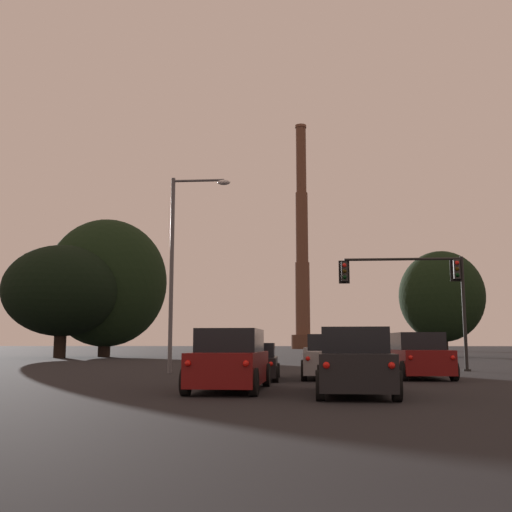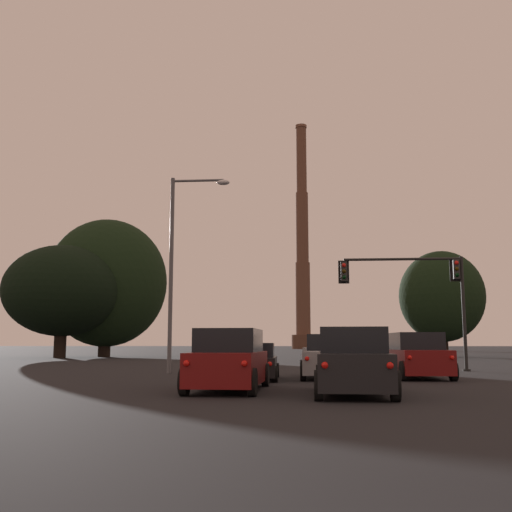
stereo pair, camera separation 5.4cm
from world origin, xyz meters
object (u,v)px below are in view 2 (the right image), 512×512
Objects in this scene: suv_center_lane_second at (352,362)px; pickup_truck_center_lane_front at (329,358)px; street_lamp at (180,254)px; hatchback_left_lane_front at (254,363)px; suv_right_lane_front at (416,356)px; suv_left_lane_second at (229,361)px; smokestack at (302,259)px; traffic_light_overhead_right at (420,282)px.

suv_center_lane_second is 8.44m from pickup_truck_center_lane_front.
street_lamp is (-7.43, 11.46, 4.90)m from suv_center_lane_second.
suv_right_lane_front reaches higher than hatchback_left_lane_front.
suv_left_lane_second is 1.19× the size of hatchback_left_lane_front.
pickup_truck_center_lane_front is 9.19m from street_lamp.
hatchback_left_lane_front is (0.32, 5.40, -0.23)m from suv_left_lane_second.
smokestack is at bearing 89.78° from suv_right_lane_front.
suv_center_lane_second is 7.35m from hatchback_left_lane_front.
suv_center_lane_second is at bearing -57.05° from street_lamp.
hatchback_left_lane_front is 0.75× the size of pickup_truck_center_lane_front.
pickup_truck_center_lane_front is (2.99, 1.89, 0.14)m from hatchback_left_lane_front.
smokestack reaches higher than traffic_light_overhead_right.
suv_center_lane_second and suv_right_lane_front have the same top height.
suv_right_lane_front is at bearing -103.14° from traffic_light_overhead_right.
smokestack is (1.73, 128.38, 22.25)m from hatchback_left_lane_front.
street_lamp reaches higher than suv_left_lane_second.
hatchback_left_lane_front is 0.07× the size of smokestack.
traffic_light_overhead_right reaches higher than hatchback_left_lane_front.
street_lamp is (-7.09, 3.03, 5.00)m from pickup_truck_center_lane_front.
suv_right_lane_front is 0.75× the size of traffic_light_overhead_right.
smokestack is (-4.85, 126.70, 22.02)m from suv_right_lane_front.
street_lamp is (-10.68, 3.25, 4.90)m from suv_right_lane_front.
suv_left_lane_second is at bearing -94.84° from hatchback_left_lane_front.
traffic_light_overhead_right is (5.12, 6.36, 3.80)m from pickup_truck_center_lane_front.
pickup_truck_center_lane_front is 0.58× the size of street_lamp.
street_lamp reaches higher than pickup_truck_center_lane_front.
street_lamp is at bearing 128.33° from hatchback_left_lane_front.
hatchback_left_lane_front is 8.21m from street_lamp.
pickup_truck_center_lane_front is at bearing 174.08° from suv_right_lane_front.
traffic_light_overhead_right is 0.69× the size of street_lamp.
hatchback_left_lane_front is at bearing -145.81° from pickup_truck_center_lane_front.
suv_left_lane_second is 1.00× the size of suv_right_lane_front.
traffic_light_overhead_right is at bearing 44.00° from hatchback_left_lane_front.
pickup_truck_center_lane_front is at bearing -128.84° from traffic_light_overhead_right.
suv_right_lane_front is 128.69m from smokestack.
suv_right_lane_front is at bearing 47.30° from suv_left_lane_second.
suv_left_lane_second is at bearing -112.52° from pickup_truck_center_lane_front.
hatchback_left_lane_front is at bearing 88.22° from suv_left_lane_second.
suv_left_lane_second is at bearing -121.69° from traffic_light_overhead_right.
suv_left_lane_second is at bearing -90.88° from smokestack.
hatchback_left_lane_front is 6.79m from suv_right_lane_front.
hatchback_left_lane_front is at bearing -168.14° from suv_right_lane_front.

